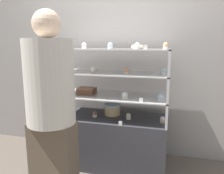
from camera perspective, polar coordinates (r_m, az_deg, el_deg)
ground_plane at (r=2.75m, az=0.00°, el=-19.28°), size 20.00×20.00×0.00m
back_wall at (r=2.78m, az=2.16°, el=9.18°), size 8.00×0.05×2.60m
display_base at (r=2.62m, az=0.00°, el=-13.76°), size 1.23×0.54×0.58m
display_riser_lower at (r=2.44m, az=0.00°, el=-2.38°), size 1.23×0.54×0.25m
display_riser_middle at (r=2.40m, az=0.00°, el=3.54°), size 1.23×0.54×0.25m
display_riser_upper at (r=2.38m, az=0.00°, el=9.62°), size 1.23×0.54×0.25m
layer_cake_centerpiece at (r=2.55m, az=0.10°, el=-5.86°), size 0.18×0.18×0.13m
sheet_cake_frosted at (r=2.48m, az=-6.61°, el=-1.04°), size 0.19×0.16×0.07m
cupcake_0 at (r=2.63m, az=-12.16°, el=-6.32°), size 0.05×0.05×0.07m
cupcake_1 at (r=2.50m, az=-4.52°, el=-7.03°), size 0.05×0.05×0.07m
cupcake_2 at (r=2.42m, az=4.33°, el=-7.63°), size 0.05×0.05×0.07m
cupcake_3 at (r=2.37m, az=13.04°, el=-8.31°), size 0.05×0.05×0.07m
price_tag_0 at (r=2.24m, az=2.19°, el=-9.44°), size 0.04×0.00×0.04m
cupcake_4 at (r=2.52m, az=-13.02°, el=-1.12°), size 0.06×0.06×0.07m
cupcake_5 at (r=2.26m, az=3.36°, el=-2.24°), size 0.06×0.06×0.07m
cupcake_6 at (r=2.22m, az=12.69°, el=-2.71°), size 0.06×0.06×0.07m
price_tag_1 at (r=2.13m, az=7.62°, el=-3.43°), size 0.04×0.00×0.04m
cupcake_7 at (r=2.54m, az=-12.95°, el=4.70°), size 0.05×0.05×0.07m
cupcake_8 at (r=2.31m, az=-5.00°, el=4.36°), size 0.05×0.05×0.07m
cupcake_9 at (r=2.25m, az=3.75°, el=4.20°), size 0.05×0.05×0.07m
cupcake_10 at (r=2.25m, az=13.29°, el=3.94°), size 0.05×0.05×0.07m
price_tag_2 at (r=2.31m, az=-11.97°, el=3.94°), size 0.04×0.00×0.04m
cupcake_11 at (r=2.46m, az=-13.57°, el=10.42°), size 0.05×0.05×0.07m
cupcake_12 at (r=2.38m, az=-7.26°, el=10.63°), size 0.05×0.05×0.07m
cupcake_13 at (r=2.28m, az=-0.46°, el=10.71°), size 0.05×0.05×0.07m
cupcake_14 at (r=2.28m, az=6.58°, el=10.64°), size 0.05×0.05×0.07m
cupcake_15 at (r=2.22m, az=13.85°, el=10.39°), size 0.05×0.05×0.07m
price_tag_3 at (r=2.07m, az=8.74°, el=10.31°), size 0.04×0.00×0.04m
donut_glazed at (r=2.38m, az=6.67°, el=10.40°), size 0.13×0.13×0.04m
customer_figure at (r=1.82m, az=-15.59°, el=-5.53°), size 0.38×0.38×1.65m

